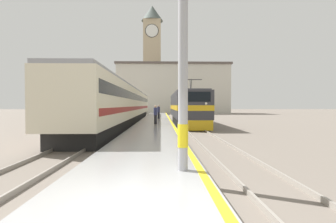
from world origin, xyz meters
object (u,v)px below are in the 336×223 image
at_px(locomotive_train, 187,108).
at_px(second_waiting_passenger, 159,111).
at_px(passenger_train, 127,105).
at_px(person_on_platform, 156,114).
at_px(clock_tower, 152,56).

bearing_deg(locomotive_train, second_waiting_passenger, 120.54).
height_order(passenger_train, second_waiting_passenger, passenger_train).
relative_size(person_on_platform, second_waiting_passenger, 0.98).
bearing_deg(locomotive_train, person_on_platform, -129.39).
xyz_separation_m(locomotive_train, person_on_platform, (-3.21, -3.91, -0.50)).
height_order(person_on_platform, clock_tower, clock_tower).
distance_m(person_on_platform, second_waiting_passenger, 9.00).
height_order(passenger_train, clock_tower, clock_tower).
bearing_deg(passenger_train, person_on_platform, -65.46).
bearing_deg(clock_tower, second_waiting_passenger, -86.93).
height_order(second_waiting_passenger, clock_tower, clock_tower).
xyz_separation_m(passenger_train, person_on_platform, (3.62, -7.92, -0.87)).
distance_m(locomotive_train, second_waiting_passenger, 5.93).
distance_m(passenger_train, clock_tower, 42.70).
relative_size(passenger_train, clock_tower, 1.40).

